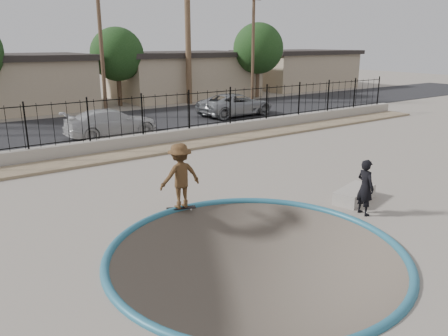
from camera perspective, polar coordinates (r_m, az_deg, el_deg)
name	(u,v)px	position (r m, az deg, el deg)	size (l,w,h in m)	color
ground	(81,170)	(21.75, -18.15, -0.22)	(120.00, 120.00, 2.20)	gray
bowl_pit	(256,252)	(10.39, 4.16, -10.94)	(6.84, 6.84, 1.80)	#4E453C
coping_ring	(256,252)	(10.39, 4.16, -10.94)	(7.04, 7.04, 0.20)	#26637C
rock_strip	(100,159)	(18.87, -15.86, 1.19)	(42.00, 1.60, 0.11)	tan
retaining_wall	(91,148)	(19.83, -17.00, 2.54)	(42.00, 0.45, 0.60)	#A19A8D
fence	(88,120)	(19.60, -17.29, 5.95)	(40.00, 0.04, 1.80)	black
street	(51,130)	(26.22, -21.71, 4.65)	(90.00, 8.00, 0.04)	black
house_center	(12,82)	(35.21, -25.93, 10.07)	(10.60, 8.60, 3.90)	tan
house_east	(182,74)	(40.03, -5.48, 12.12)	(12.60, 8.60, 3.90)	tan
house_east_far	(296,69)	(48.54, 9.34, 12.68)	(11.60, 8.60, 3.90)	tan
palm_right	(187,6)	(35.13, -4.81, 20.33)	(2.30, 2.30, 10.30)	brown
utility_pole_mid	(101,38)	(28.86, -15.81, 16.02)	(1.70, 0.24, 9.50)	#473323
utility_pole_right	(253,42)	(34.86, 3.82, 16.06)	(1.70, 0.24, 9.00)	#473323
street_tree_mid	(117,54)	(34.62, -13.79, 14.22)	(3.96, 3.96, 5.83)	#473323
street_tree_right	(258,48)	(39.09, 4.48, 15.30)	(4.32, 4.32, 6.36)	#473323
skater	(180,179)	(12.55, -5.74, -1.45)	(1.22, 0.70, 1.89)	brown
skateboard	(181,208)	(12.84, -5.63, -5.23)	(0.86, 0.51, 0.07)	black
videographer	(365,187)	(12.86, 17.96, -2.42)	(0.59, 0.38, 1.61)	black
concrete_ledge	(354,194)	(14.06, 16.67, -3.33)	(1.60, 0.70, 0.40)	#9F978D
car_c	(112,123)	(23.33, -14.46, 5.77)	(1.95, 4.79, 1.39)	#BBBBBD
car_d	(236,104)	(29.04, 1.52, 8.29)	(2.42, 5.25, 1.46)	gray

